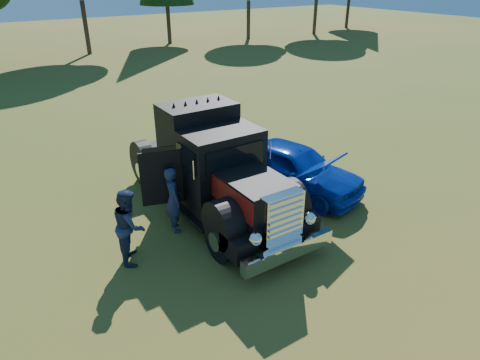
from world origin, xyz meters
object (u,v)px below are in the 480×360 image
diamond_t_truck (214,171)px  spectator_near (173,200)px  spectator_far (130,225)px  hotrod_coupe (293,168)px

diamond_t_truck → spectator_near: size_ratio=3.94×
spectator_near → spectator_far: 1.54m
hotrod_coupe → spectator_near: hotrod_coupe is taller
hotrod_coupe → spectator_far: hotrod_coupe is taller
hotrod_coupe → spectator_far: 5.58m
diamond_t_truck → spectator_far: (-2.81, -0.86, -0.35)m
diamond_t_truck → spectator_near: diamond_t_truck is taller
diamond_t_truck → hotrod_coupe: 2.78m
hotrod_coupe → spectator_far: bearing=-173.2°
diamond_t_truck → hotrod_coupe: size_ratio=1.47×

